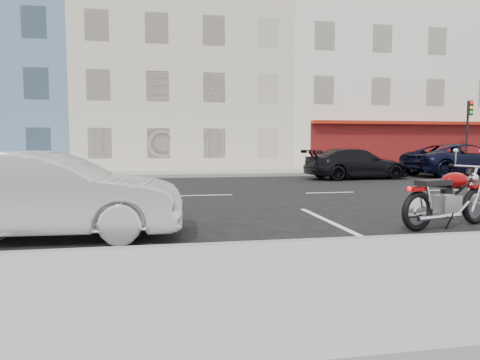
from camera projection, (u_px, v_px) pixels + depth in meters
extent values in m
plane|color=black|center=(270.00, 194.00, 13.44)|extent=(120.00, 120.00, 0.00)
cube|color=gray|center=(128.00, 174.00, 21.07)|extent=(80.00, 3.40, 0.15)
cube|color=gray|center=(35.00, 257.00, 5.68)|extent=(80.00, 0.12, 0.16)
cube|color=gray|center=(125.00, 177.00, 19.41)|extent=(80.00, 0.12, 0.16)
cube|color=beige|center=(181.00, 81.00, 28.58)|extent=(12.00, 12.00, 11.50)
cube|color=silver|center=(362.00, 79.00, 30.85)|extent=(14.00, 12.00, 12.50)
cylinder|color=black|center=(467.00, 141.00, 23.93)|extent=(0.12, 0.12, 3.20)
cube|color=black|center=(470.00, 108.00, 23.63)|extent=(0.26, 0.18, 0.80)
cylinder|color=beige|center=(441.00, 164.00, 23.88)|extent=(0.20, 0.20, 0.60)
sphere|color=beige|center=(441.00, 158.00, 23.85)|extent=(0.20, 0.20, 0.20)
torus|color=black|center=(449.00, 209.00, 8.04)|extent=(0.74, 0.31, 0.73)
cube|color=#7A0405|center=(448.00, 188.00, 7.98)|extent=(0.36, 0.26, 0.07)
cube|color=gray|center=(475.00, 203.00, 8.35)|extent=(0.53, 0.44, 0.37)
cube|color=black|center=(464.00, 182.00, 8.16)|extent=(0.73, 0.46, 0.10)
cylinder|color=silver|center=(469.00, 215.00, 8.07)|extent=(1.02, 0.36, 0.09)
cylinder|color=silver|center=(455.00, 212.00, 8.35)|extent=(1.02, 0.36, 0.09)
imported|color=#A3A5AA|center=(47.00, 195.00, 7.07)|extent=(4.49, 1.77, 1.46)
imported|color=black|center=(463.00, 160.00, 20.66)|extent=(5.81, 2.96, 1.57)
imported|color=black|center=(356.00, 164.00, 19.18)|extent=(4.84, 2.32, 1.36)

